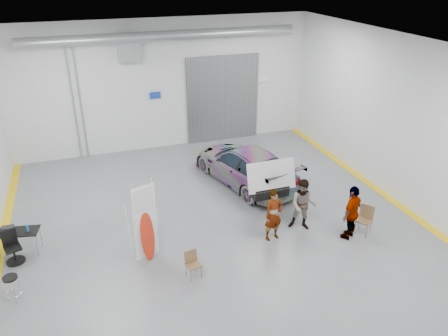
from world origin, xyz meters
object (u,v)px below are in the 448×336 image
object	(u,v)px
surfboard_display	(144,230)
person_c	(352,212)
folding_chair_near	(194,269)
work_table	(15,231)
person_b	(303,205)
shop_stool	(13,289)
office_chair	(13,248)
sedan_car	(245,165)
person_a	(274,215)
folding_chair_far	(363,225)

from	to	relation	value
surfboard_display	person_c	bearing A→B (deg)	-27.41
folding_chair_near	work_table	distance (m)	5.65
person_b	shop_stool	size ratio (longest dim) A/B	2.33
person_b	person_c	distance (m)	1.57
surfboard_display	office_chair	xyz separation A→B (m)	(-3.77, 1.23, -0.62)
shop_stool	office_chair	world-z (taller)	office_chair
person_b	shop_stool	world-z (taller)	person_b
person_b	work_table	size ratio (longest dim) A/B	1.39
office_chair	person_b	bearing A→B (deg)	-25.45
office_chair	surfboard_display	bearing A→B (deg)	-35.82
sedan_car	person_b	world-z (taller)	person_b
folding_chair_near	office_chair	size ratio (longest dim) A/B	0.79
sedan_car	office_chair	world-z (taller)	sedan_car
person_b	surfboard_display	distance (m)	5.28
sedan_car	person_a	size ratio (longest dim) A/B	2.92
person_a	person_b	distance (m)	1.21
sedan_car	office_chair	xyz separation A→B (m)	(-8.45, -2.57, -0.31)
person_a	shop_stool	distance (m)	7.76
folding_chair_far	office_chair	xyz separation A→B (m)	(-10.81, 2.15, 0.15)
sedan_car	surfboard_display	size ratio (longest dim) A/B	1.97
sedan_car	folding_chair_far	size ratio (longest dim) A/B	5.38
folding_chair_far	work_table	distance (m)	11.05
work_table	office_chair	bearing A→B (deg)	-100.73
sedan_car	shop_stool	world-z (taller)	sedan_car
sedan_car	shop_stool	bearing A→B (deg)	13.27
folding_chair_near	office_chair	world-z (taller)	office_chair
shop_stool	person_b	bearing A→B (deg)	3.93
folding_chair_near	person_c	bearing A→B (deg)	-7.55
surfboard_display	work_table	distance (m)	4.06
person_b	folding_chair_far	size ratio (longest dim) A/B	1.87
work_table	office_chair	xyz separation A→B (m)	(-0.08, -0.43, -0.31)
office_chair	person_a	bearing A→B (deg)	-28.19
person_b	folding_chair_far	world-z (taller)	person_b
person_a	office_chair	bearing A→B (deg)	160.13
person_b	office_chair	bearing A→B (deg)	-156.64
sedan_car	folding_chair_near	bearing A→B (deg)	40.27
folding_chair_near	person_b	bearing A→B (deg)	6.36
person_b	work_table	world-z (taller)	person_b
person_c	office_chair	bearing A→B (deg)	-42.93
person_c	shop_stool	xyz separation A→B (m)	(-10.14, 0.37, -0.56)
folding_chair_near	office_chair	xyz separation A→B (m)	(-4.91, 2.46, 0.20)
surfboard_display	sedan_car	bearing A→B (deg)	20.13
surfboard_display	folding_chair_near	xyz separation A→B (m)	(1.14, -1.23, -0.82)
person_b	folding_chair_far	xyz separation A→B (m)	(1.77, -0.93, -0.61)
sedan_car	office_chair	size ratio (longest dim) A/B	5.09
person_a	work_table	bearing A→B (deg)	156.99
work_table	office_chair	size ratio (longest dim) A/B	1.27
surfboard_display	folding_chair_near	bearing A→B (deg)	-66.09
surfboard_display	shop_stool	size ratio (longest dim) A/B	3.40
person_a	surfboard_display	distance (m)	4.10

